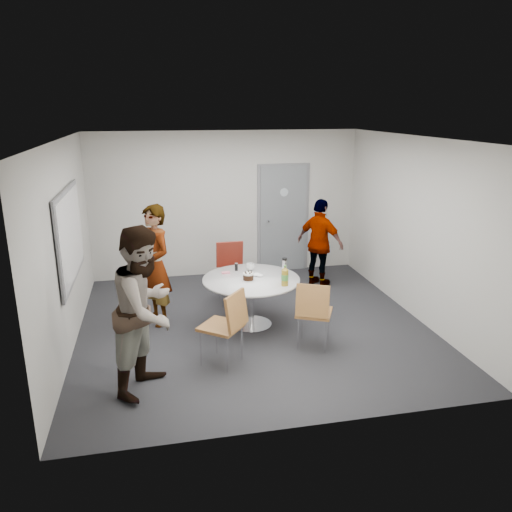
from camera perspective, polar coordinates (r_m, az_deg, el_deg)
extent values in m
plane|color=black|center=(7.45, -0.32, -7.91)|extent=(5.00, 5.00, 0.00)
plane|color=silver|center=(6.79, -0.36, 13.29)|extent=(5.00, 5.00, 0.00)
plane|color=beige|center=(9.41, -3.41, 5.92)|extent=(5.00, 0.00, 5.00)
plane|color=beige|center=(6.96, -20.94, 0.99)|extent=(0.00, 5.00, 5.00)
plane|color=beige|center=(7.88, 17.80, 3.03)|extent=(0.00, 5.00, 5.00)
plane|color=beige|center=(4.70, 5.81, -5.30)|extent=(5.00, 0.00, 5.00)
cube|color=slate|center=(9.66, 3.13, 4.24)|extent=(0.90, 0.05, 2.05)
cube|color=slate|center=(9.69, 3.09, 4.27)|extent=(1.02, 0.04, 2.12)
cylinder|color=#B2BFC6|center=(9.53, 3.22, 7.29)|extent=(0.16, 0.01, 0.16)
cylinder|color=silver|center=(9.53, 1.36, 4.06)|extent=(0.04, 0.14, 0.04)
cube|color=slate|center=(7.12, -20.52, 2.21)|extent=(0.03, 1.90, 1.25)
cube|color=white|center=(7.12, -20.36, 2.22)|extent=(0.01, 1.78, 1.13)
cylinder|color=silver|center=(7.19, -0.56, -2.69)|extent=(1.40, 1.40, 0.03)
cylinder|color=silver|center=(7.32, -0.55, -5.31)|extent=(0.09, 0.09, 0.68)
cylinder|color=silver|center=(7.46, -0.54, -7.80)|extent=(0.60, 0.60, 0.02)
cylinder|color=silver|center=(7.11, -0.89, -2.76)|extent=(0.20, 0.20, 0.01)
cylinder|color=black|center=(7.09, -0.89, -2.43)|extent=(0.15, 0.15, 0.08)
cylinder|color=white|center=(7.08, -0.89, -2.04)|extent=(0.15, 0.15, 0.02)
cylinder|color=olive|center=(6.88, 3.31, -2.51)|extent=(0.10, 0.10, 0.22)
cylinder|color=#428A37|center=(6.88, 3.31, -2.43)|extent=(0.10, 0.10, 0.08)
cone|color=olive|center=(6.84, 3.33, -1.44)|extent=(0.09, 0.09, 0.05)
cylinder|color=#508F40|center=(6.83, 3.34, -1.16)|extent=(0.04, 0.04, 0.02)
imported|color=white|center=(7.54, -0.68, -1.24)|extent=(0.18, 0.18, 0.10)
cylinder|color=black|center=(7.52, -2.26, -1.27)|extent=(0.05, 0.05, 0.11)
cylinder|color=silver|center=(7.42, 3.28, -1.18)|extent=(0.07, 0.07, 0.20)
cylinder|color=black|center=(7.39, 3.29, -0.34)|extent=(0.08, 0.08, 0.03)
cube|color=pink|center=(7.41, -3.48, -1.91)|extent=(0.13, 0.07, 0.02)
ellipsoid|color=white|center=(7.27, 0.17, -2.20)|extent=(0.18, 0.18, 0.03)
cube|color=brown|center=(6.24, -4.01, -8.04)|extent=(0.65, 0.65, 0.04)
cube|color=brown|center=(6.03, -2.24, -6.25)|extent=(0.35, 0.41, 0.44)
cylinder|color=silver|center=(6.58, -4.56, -9.08)|extent=(0.02, 0.02, 0.50)
cylinder|color=silver|center=(6.29, -6.34, -10.38)|extent=(0.02, 0.02, 0.50)
cylinder|color=silver|center=(6.41, -1.63, -9.76)|extent=(0.02, 0.02, 0.50)
cylinder|color=silver|center=(6.12, -3.32, -11.15)|extent=(0.02, 0.02, 0.50)
cube|color=brown|center=(6.71, 6.66, -6.43)|extent=(0.60, 0.60, 0.04)
cube|color=brown|center=(6.42, 6.48, -5.14)|extent=(0.43, 0.27, 0.43)
cylinder|color=silver|center=(6.96, 8.29, -7.79)|extent=(0.02, 0.02, 0.48)
cylinder|color=silver|center=(6.99, 5.30, -7.54)|extent=(0.02, 0.02, 0.48)
cylinder|color=silver|center=(6.63, 7.95, -9.07)|extent=(0.02, 0.02, 0.48)
cylinder|color=silver|center=(6.67, 4.82, -8.79)|extent=(0.02, 0.02, 0.48)
cube|color=maroon|center=(8.15, -2.76, -1.97)|extent=(0.47, 0.47, 0.04)
cube|color=maroon|center=(8.28, -3.03, 0.19)|extent=(0.44, 0.10, 0.45)
cylinder|color=silver|center=(8.03, -3.86, -4.16)|extent=(0.02, 0.02, 0.50)
cylinder|color=silver|center=(8.08, -1.20, -3.98)|extent=(0.02, 0.02, 0.50)
cylinder|color=silver|center=(8.38, -4.22, -3.26)|extent=(0.02, 0.02, 0.50)
cylinder|color=silver|center=(8.43, -1.68, -3.09)|extent=(0.02, 0.02, 0.50)
imported|color=#A5C6EA|center=(7.38, -11.47, -1.06)|extent=(0.68, 0.78, 1.79)
imported|color=white|center=(5.67, -12.50, -6.02)|extent=(1.08, 1.16, 1.90)
imported|color=black|center=(8.90, 7.33, 1.47)|extent=(0.88, 0.96, 1.57)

